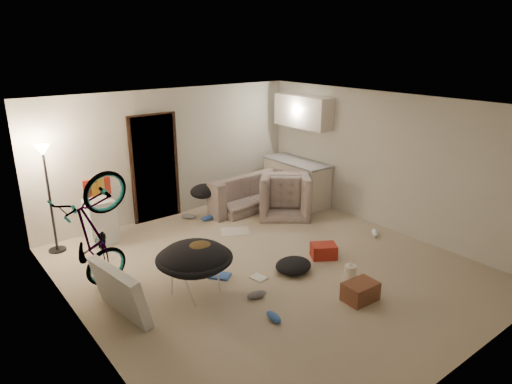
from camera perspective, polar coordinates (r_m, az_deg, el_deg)
floor at (r=7.16m, az=1.56°, el=-9.53°), size 5.50×6.00×0.02m
ceiling at (r=6.39m, az=1.76°, el=10.88°), size 5.50×6.00×0.02m
wall_back at (r=9.10m, az=-10.54°, el=4.78°), size 5.50×0.02×2.50m
wall_front at (r=4.92m, az=24.86°, el=-8.64°), size 5.50×0.02×2.50m
wall_left at (r=5.45m, az=-21.42°, el=-5.54°), size 0.02×6.00×2.50m
wall_right at (r=8.63m, az=15.97°, el=3.63°), size 0.02×6.00×2.50m
doorway at (r=8.95m, az=-12.60°, el=2.90°), size 0.85×0.10×2.04m
door_trim at (r=8.93m, az=-12.51°, el=2.86°), size 0.97×0.04×2.10m
floor_lamp at (r=7.96m, az=-24.73°, el=1.85°), size 0.28×0.28×1.81m
kitchen_counter at (r=9.88m, az=5.10°, el=1.22°), size 0.60×1.50×0.88m
counter_top at (r=9.75m, az=5.17°, el=3.80°), size 0.64×1.54×0.04m
kitchen_uppers at (r=9.63m, az=5.93°, el=9.98°), size 0.38×1.40×0.65m
sofa at (r=9.58m, az=-1.65°, el=-0.31°), size 1.92×0.85×0.55m
armchair at (r=9.28m, az=3.58°, el=-0.65°), size 1.31×1.30×0.64m
bicycle at (r=6.69m, az=-19.23°, el=-8.19°), size 1.86×0.99×1.03m
mini_fridge at (r=8.33m, az=-18.87°, el=-3.46°), size 0.45×0.45×0.77m
snack_box_0 at (r=8.09m, az=-20.44°, el=0.35°), size 0.11×0.08×0.30m
snack_box_1 at (r=8.12m, az=-19.64°, el=0.52°), size 0.11×0.09×0.30m
snack_box_2 at (r=8.16m, az=-18.85°, el=0.68°), size 0.11×0.08×0.30m
snack_box_3 at (r=8.19m, az=-18.07°, el=0.84°), size 0.12×0.10×0.30m
saucer_chair at (r=6.35m, az=-7.67°, el=-8.99°), size 1.05×1.05×0.75m
hoodie at (r=6.25m, az=-7.22°, el=-7.27°), size 0.56×0.50×0.22m
sofa_drape at (r=9.00m, az=-6.54°, el=0.11°), size 0.57×0.47×0.28m
tv_box at (r=6.11m, az=-16.68°, el=-11.87°), size 0.41×1.08×0.70m
drink_case_a at (r=6.45m, az=12.90°, el=-12.02°), size 0.47×0.35×0.26m
drink_case_b at (r=7.51m, az=8.44°, el=-7.30°), size 0.49×0.46×0.23m
juicer at (r=7.02m, az=11.71°, el=-9.53°), size 0.18×0.18×0.25m
newspaper at (r=8.45m, az=-2.62°, el=-4.92°), size 0.66×0.61×0.01m
book_blue at (r=6.93m, az=-4.57°, el=-10.39°), size 0.37×0.38×0.03m
book_white at (r=6.86m, az=0.34°, el=-10.67°), size 0.22×0.26×0.02m
shoe_0 at (r=8.96m, az=-6.05°, el=-3.25°), size 0.30×0.12×0.11m
shoe_1 at (r=9.09m, az=-8.48°, el=-3.03°), size 0.28×0.31×0.11m
shoe_2 at (r=5.93m, az=2.23°, el=-15.34°), size 0.13×0.28×0.10m
shoe_3 at (r=6.37m, az=0.10°, el=-12.71°), size 0.31×0.18×0.11m
shoe_4 at (r=8.52m, az=14.64°, el=-4.94°), size 0.29×0.30×0.11m
clothes_lump_a at (r=7.04m, az=4.69°, el=-9.15°), size 0.66×0.58×0.19m
clothes_lump_b at (r=9.52m, az=-3.80°, el=-1.78°), size 0.46×0.41×0.13m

